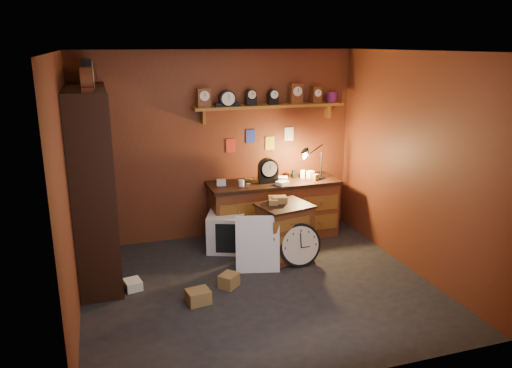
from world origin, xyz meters
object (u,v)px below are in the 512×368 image
object	(u,v)px
shelving_unit	(90,176)
workbench	(273,206)
big_round_clock	(300,245)
low_cabinet	(284,229)

from	to	relation	value
shelving_unit	workbench	size ratio (longest dim) A/B	1.34
workbench	big_round_clock	distance (m)	1.07
big_round_clock	shelving_unit	bearing A→B (deg)	167.32
workbench	low_cabinet	xyz separation A→B (m)	(-0.12, -0.77, -0.07)
low_cabinet	workbench	bearing A→B (deg)	67.30
workbench	low_cabinet	world-z (taller)	workbench
shelving_unit	workbench	world-z (taller)	shelving_unit
workbench	big_round_clock	size ratio (longest dim) A/B	3.38
shelving_unit	big_round_clock	distance (m)	2.73
shelving_unit	workbench	xyz separation A→B (m)	(2.50, 0.49, -0.78)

